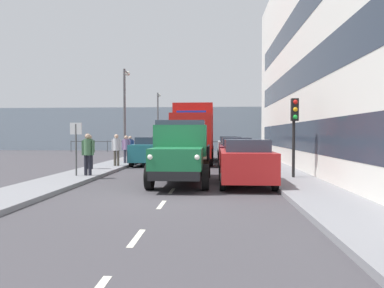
{
  "coord_description": "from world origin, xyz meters",
  "views": [
    {
      "loc": [
        -1.43,
        10.57,
        1.92
      ],
      "look_at": [
        0.09,
        -12.62,
        1.24
      ],
      "focal_mm": 32.24,
      "sensor_mm": 36.0,
      "label": 1
    }
  ],
  "objects": [
    {
      "name": "ground_plane",
      "position": [
        0.0,
        -7.33,
        0.0
      ],
      "size": [
        80.0,
        80.0,
        0.0
      ],
      "primitive_type": "plane",
      "color": "#423F44"
    },
    {
      "name": "sidewalk_left",
      "position": [
        -4.56,
        -7.33,
        0.07
      ],
      "size": [
        2.07,
        37.58,
        0.15
      ],
      "primitive_type": "cube",
      "color": "gray",
      "rests_on": "ground_plane"
    },
    {
      "name": "sidewalk_right",
      "position": [
        4.56,
        -7.33,
        0.07
      ],
      "size": [
        2.07,
        37.58,
        0.15
      ],
      "primitive_type": "cube",
      "color": "gray",
      "rests_on": "ground_plane"
    },
    {
      "name": "road_centreline_markings",
      "position": [
        0.0,
        -6.13,
        0.0
      ],
      "size": [
        0.12,
        32.49,
        0.01
      ],
      "color": "silver",
      "rests_on": "ground_plane"
    },
    {
      "name": "building_terrace",
      "position": [
        -9.12,
        -7.59,
        6.1
      ],
      "size": [
        7.09,
        25.62,
        12.2
      ],
      "color": "silver",
      "rests_on": "ground_plane"
    },
    {
      "name": "sea_horizon",
      "position": [
        0.0,
        -29.12,
        2.5
      ],
      "size": [
        80.0,
        0.8,
        5.0
      ],
      "primitive_type": "cube",
      "color": "#8C9EAD",
      "rests_on": "ground_plane"
    },
    {
      "name": "seawall_railing",
      "position": [
        -0.0,
        -25.52,
        0.92
      ],
      "size": [
        28.08,
        0.08,
        1.2
      ],
      "color": "#4C5156",
      "rests_on": "ground_plane"
    },
    {
      "name": "truck_vintage_green",
      "position": [
        -0.16,
        -2.43,
        1.18
      ],
      "size": [
        2.17,
        5.64,
        2.43
      ],
      "color": "black",
      "rests_on": "ground_plane"
    },
    {
      "name": "lorry_cargo_red",
      "position": [
        -0.06,
        -12.62,
        2.08
      ],
      "size": [
        2.58,
        8.2,
        3.87
      ],
      "color": "red",
      "rests_on": "ground_plane"
    },
    {
      "name": "car_red_kerbside_near",
      "position": [
        -2.58,
        -2.27,
        0.9
      ],
      "size": [
        1.93,
        4.03,
        1.72
      ],
      "color": "#B21E1E",
      "rests_on": "ground_plane"
    },
    {
      "name": "car_maroon_kerbside_1",
      "position": [
        -2.58,
        -8.23,
        0.9
      ],
      "size": [
        1.86,
        4.39,
        1.72
      ],
      "color": "maroon",
      "rests_on": "ground_plane"
    },
    {
      "name": "car_silver_kerbside_2",
      "position": [
        -2.58,
        -14.2,
        0.89
      ],
      "size": [
        1.76,
        3.91,
        1.72
      ],
      "color": "#B7BABF",
      "rests_on": "ground_plane"
    },
    {
      "name": "car_white_kerbside_3",
      "position": [
        -2.58,
        -19.79,
        0.9
      ],
      "size": [
        1.75,
        4.57,
        1.72
      ],
      "color": "white",
      "rests_on": "ground_plane"
    },
    {
      "name": "car_teal_oppositeside_0",
      "position": [
        2.58,
        -10.41,
        0.89
      ],
      "size": [
        1.81,
        4.06,
        1.72
      ],
      "color": "#1E6670",
      "rests_on": "ground_plane"
    },
    {
      "name": "car_grey_oppositeside_1",
      "position": [
        2.58,
        -16.48,
        0.9
      ],
      "size": [
        1.93,
        4.56,
        1.72
      ],
      "color": "slate",
      "rests_on": "ground_plane"
    },
    {
      "name": "car_navy_oppositeside_2",
      "position": [
        2.58,
        -22.36,
        0.9
      ],
      "size": [
        1.83,
        4.49,
        1.72
      ],
      "color": "navy",
      "rests_on": "ground_plane"
    },
    {
      "name": "pedestrian_by_lamp",
      "position": [
        3.97,
        -3.76,
        1.21
      ],
      "size": [
        0.53,
        0.34,
        1.79
      ],
      "color": "black",
      "rests_on": "sidewalk_right"
    },
    {
      "name": "pedestrian_couple_b",
      "position": [
        4.88,
        -6.44,
        1.17
      ],
      "size": [
        0.53,
        0.34,
        1.73
      ],
      "color": "black",
      "rests_on": "sidewalk_right"
    },
    {
      "name": "pedestrian_strolling",
      "position": [
        4.01,
        -8.22,
        1.19
      ],
      "size": [
        0.53,
        0.34,
        1.75
      ],
      "color": "#4C473D",
      "rests_on": "sidewalk_right"
    },
    {
      "name": "pedestrian_couple_a",
      "position": [
        3.94,
        -10.05,
        1.13
      ],
      "size": [
        0.53,
        0.34,
        1.68
      ],
      "color": "#383342",
      "rests_on": "sidewalk_right"
    },
    {
      "name": "pedestrian_with_bag",
      "position": [
        4.05,
        -11.48,
        1.11
      ],
      "size": [
        0.53,
        0.34,
        1.63
      ],
      "color": "#4C473D",
      "rests_on": "sidewalk_right"
    },
    {
      "name": "traffic_light_near",
      "position": [
        -4.66,
        -3.62,
        2.47
      ],
      "size": [
        0.28,
        0.41,
        3.2
      ],
      "color": "black",
      "rests_on": "sidewalk_left"
    },
    {
      "name": "lamp_post_promenade",
      "position": [
        4.47,
        -11.89,
        3.78
      ],
      "size": [
        0.32,
        1.14,
        6.04
      ],
      "color": "#59595B",
      "rests_on": "sidewalk_right"
    },
    {
      "name": "lamp_post_far",
      "position": [
        4.37,
        -24.54,
        3.75
      ],
      "size": [
        0.32,
        1.14,
        5.98
      ],
      "color": "#59595B",
      "rests_on": "sidewalk_right"
    },
    {
      "name": "street_sign",
      "position": [
        4.44,
        -3.66,
        1.68
      ],
      "size": [
        0.5,
        0.07,
        2.25
      ],
      "color": "#4C4C4C",
      "rests_on": "sidewalk_right"
    }
  ]
}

